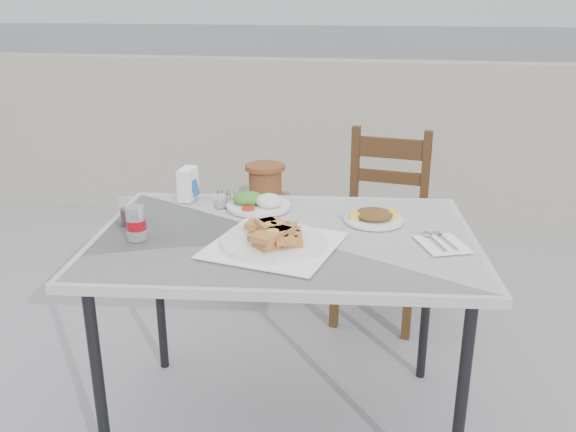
% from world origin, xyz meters
% --- Properties ---
extents(ground, '(80.00, 80.00, 0.00)m').
position_xyz_m(ground, '(0.00, 0.00, 0.00)').
color(ground, gray).
rests_on(ground, ground).
extents(cafe_table, '(1.46, 1.08, 0.82)m').
position_xyz_m(cafe_table, '(0.01, -0.00, 0.76)').
color(cafe_table, black).
rests_on(cafe_table, ground).
extents(pide_plate, '(0.48, 0.48, 0.08)m').
position_xyz_m(pide_plate, '(-0.00, -0.12, 0.86)').
color(pide_plate, white).
rests_on(pide_plate, cafe_table).
extents(salad_rice_plate, '(0.26, 0.26, 0.06)m').
position_xyz_m(salad_rice_plate, '(-0.16, 0.25, 0.85)').
color(salad_rice_plate, white).
rests_on(salad_rice_plate, cafe_table).
extents(salad_chopped_plate, '(0.22, 0.22, 0.05)m').
position_xyz_m(salad_chopped_plate, '(0.31, 0.18, 0.84)').
color(salad_chopped_plate, white).
rests_on(salad_chopped_plate, cafe_table).
extents(soda_can, '(0.07, 0.07, 0.12)m').
position_xyz_m(soda_can, '(-0.48, -0.16, 0.88)').
color(soda_can, silver).
rests_on(soda_can, cafe_table).
extents(cola_glass, '(0.07, 0.07, 0.10)m').
position_xyz_m(cola_glass, '(-0.58, -0.02, 0.87)').
color(cola_glass, white).
rests_on(cola_glass, cafe_table).
extents(napkin_holder, '(0.07, 0.11, 0.13)m').
position_xyz_m(napkin_holder, '(-0.46, 0.30, 0.89)').
color(napkin_holder, white).
rests_on(napkin_holder, cafe_table).
extents(condiment_caddy, '(0.12, 0.11, 0.07)m').
position_xyz_m(condiment_caddy, '(-0.28, 0.26, 0.85)').
color(condiment_caddy, silver).
rests_on(condiment_caddy, cafe_table).
extents(cutlery_napkin, '(0.20, 0.23, 0.01)m').
position_xyz_m(cutlery_napkin, '(0.55, 0.01, 0.83)').
color(cutlery_napkin, white).
rests_on(cutlery_napkin, cafe_table).
extents(chair, '(0.49, 0.49, 0.98)m').
position_xyz_m(chair, '(0.32, 1.01, 0.51)').
color(chair, '#311D0D').
rests_on(chair, ground).
extents(terracotta_urn, '(0.43, 0.43, 0.75)m').
position_xyz_m(terracotta_urn, '(-0.34, 1.17, 0.35)').
color(terracotta_urn, brown).
rests_on(terracotta_urn, ground).
extents(back_wall, '(6.00, 0.25, 1.20)m').
position_xyz_m(back_wall, '(0.00, 2.50, 0.60)').
color(back_wall, gray).
rests_on(back_wall, ground).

